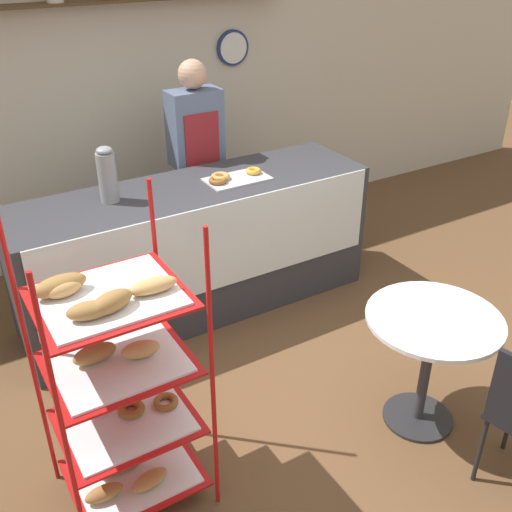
{
  "coord_description": "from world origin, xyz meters",
  "views": [
    {
      "loc": [
        -1.61,
        -2.21,
        2.57
      ],
      "look_at": [
        0.0,
        0.45,
        0.83
      ],
      "focal_mm": 42.0,
      "sensor_mm": 36.0,
      "label": 1
    }
  ],
  "objects_px": {
    "pastry_rack": "(119,386)",
    "donut_tray_counter": "(233,178)",
    "cafe_table": "(430,344)",
    "coffee_carafe": "(107,175)",
    "person_worker": "(197,160)"
  },
  "relations": [
    {
      "from": "donut_tray_counter",
      "to": "pastry_rack",
      "type": "bearing_deg",
      "value": -135.39
    },
    {
      "from": "pastry_rack",
      "to": "coffee_carafe",
      "type": "distance_m",
      "value": 1.58
    },
    {
      "from": "person_worker",
      "to": "donut_tray_counter",
      "type": "distance_m",
      "value": 0.58
    },
    {
      "from": "person_worker",
      "to": "cafe_table",
      "type": "bearing_deg",
      "value": -83.15
    },
    {
      "from": "cafe_table",
      "to": "coffee_carafe",
      "type": "xyz_separation_m",
      "value": [
        -1.14,
        1.81,
        0.61
      ]
    },
    {
      "from": "pastry_rack",
      "to": "coffee_carafe",
      "type": "relative_size",
      "value": 4.21
    },
    {
      "from": "pastry_rack",
      "to": "person_worker",
      "type": "height_order",
      "value": "person_worker"
    },
    {
      "from": "pastry_rack",
      "to": "coffee_carafe",
      "type": "bearing_deg",
      "value": 71.07
    },
    {
      "from": "coffee_carafe",
      "to": "person_worker",
      "type": "bearing_deg",
      "value": 29.08
    },
    {
      "from": "cafe_table",
      "to": "donut_tray_counter",
      "type": "relative_size",
      "value": 1.64
    },
    {
      "from": "donut_tray_counter",
      "to": "cafe_table",
      "type": "bearing_deg",
      "value": -80.88
    },
    {
      "from": "pastry_rack",
      "to": "coffee_carafe",
      "type": "height_order",
      "value": "pastry_rack"
    },
    {
      "from": "donut_tray_counter",
      "to": "coffee_carafe",
      "type": "bearing_deg",
      "value": 173.58
    },
    {
      "from": "person_worker",
      "to": "cafe_table",
      "type": "xyz_separation_m",
      "value": [
        0.27,
        -2.29,
        -0.39
      ]
    },
    {
      "from": "pastry_rack",
      "to": "donut_tray_counter",
      "type": "height_order",
      "value": "pastry_rack"
    }
  ]
}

